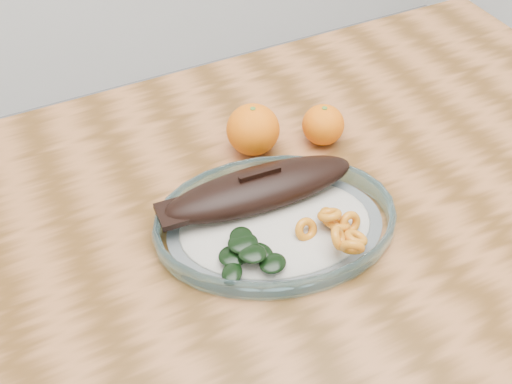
# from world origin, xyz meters

# --- Properties ---
(dining_table) EXTENTS (1.20, 0.80, 0.75)m
(dining_table) POSITION_xyz_m (0.00, 0.00, 0.65)
(dining_table) COLOR #593715
(dining_table) RESTS_ON ground
(plated_meal) EXTENTS (0.71, 0.71, 0.08)m
(plated_meal) POSITION_xyz_m (-0.06, -0.02, 0.77)
(plated_meal) COLOR white
(plated_meal) RESTS_ON dining_table
(orange_left) EXTENTS (0.08, 0.08, 0.08)m
(orange_left) POSITION_xyz_m (-0.02, 0.15, 0.79)
(orange_left) COLOR #FF4105
(orange_left) RESTS_ON dining_table
(orange_right) EXTENTS (0.07, 0.07, 0.07)m
(orange_right) POSITION_xyz_m (0.09, 0.12, 0.78)
(orange_right) COLOR #FF4105
(orange_right) RESTS_ON dining_table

